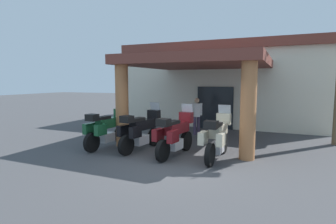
{
  "coord_description": "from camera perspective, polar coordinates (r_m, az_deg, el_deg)",
  "views": [
    {
      "loc": [
        2.66,
        -7.02,
        2.37
      ],
      "look_at": [
        -1.04,
        2.61,
        1.2
      ],
      "focal_mm": 29.09,
      "sensor_mm": 36.0,
      "label": 1
    }
  ],
  "objects": [
    {
      "name": "ground_plane",
      "position": [
        7.87,
        0.28,
        -11.05
      ],
      "size": [
        80.0,
        80.0,
        0.0
      ],
      "primitive_type": "plane",
      "color": "#424244"
    },
    {
      "name": "motel_building",
      "position": [
        16.38,
        12.19,
        5.86
      ],
      "size": [
        11.0,
        11.76,
        4.37
      ],
      "rotation": [
        0.0,
        0.0,
        -0.05
      ],
      "color": "silver",
      "rests_on": "ground_plane"
    },
    {
      "name": "motorcycle_green",
      "position": [
        9.97,
        -12.75,
        -3.34
      ],
      "size": [
        0.79,
        2.21,
        1.61
      ],
      "rotation": [
        0.0,
        0.0,
        1.44
      ],
      "color": "black",
      "rests_on": "ground_plane"
    },
    {
      "name": "motorcycle_black",
      "position": [
        9.36,
        -5.77,
        -3.85
      ],
      "size": [
        0.9,
        2.19,
        1.61
      ],
      "rotation": [
        0.0,
        0.0,
        1.37
      ],
      "color": "black",
      "rests_on": "ground_plane"
    },
    {
      "name": "motorcycle_maroon",
      "position": [
        8.65,
        1.48,
        -4.68
      ],
      "size": [
        0.84,
        2.2,
        1.61
      ],
      "rotation": [
        0.0,
        0.0,
        1.41
      ],
      "color": "black",
      "rests_on": "ground_plane"
    },
    {
      "name": "motorcycle_cream",
      "position": [
        8.38,
        10.28,
        -5.15
      ],
      "size": [
        0.73,
        2.21,
        1.61
      ],
      "rotation": [
        0.0,
        0.0,
        1.5
      ],
      "color": "black",
      "rests_on": "ground_plane"
    },
    {
      "name": "pedestrian",
      "position": [
        12.12,
        6.04,
        -0.33
      ],
      "size": [
        0.42,
        0.38,
        1.64
      ],
      "rotation": [
        0.0,
        0.0,
        5.44
      ],
      "color": "#3F334C",
      "rests_on": "ground_plane"
    }
  ]
}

